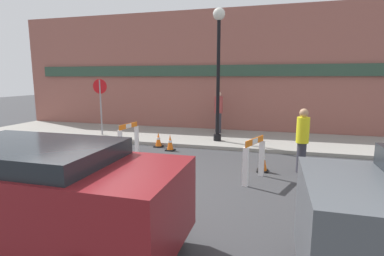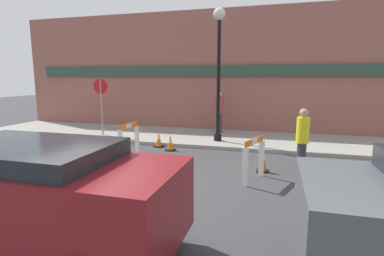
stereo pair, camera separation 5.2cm
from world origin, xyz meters
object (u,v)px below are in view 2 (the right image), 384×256
object	(u,v)px
person_pedestrian	(219,111)
person_worker	(302,138)
streetlamp_post	(219,57)
stop_sign	(101,98)
parked_car_1	(30,190)

from	to	relation	value
person_pedestrian	person_worker	bearing A→B (deg)	102.88
streetlamp_post	person_worker	size ratio (longest dim) A/B	2.82
stop_sign	person_worker	bearing A→B (deg)	155.35
streetlamp_post	person_pedestrian	bearing A→B (deg)	99.40
stop_sign	person_pedestrian	world-z (taller)	stop_sign
person_worker	parked_car_1	world-z (taller)	person_worker
person_worker	parked_car_1	size ratio (longest dim) A/B	0.39
stop_sign	person_pedestrian	bearing A→B (deg)	-163.70
streetlamp_post	stop_sign	world-z (taller)	streetlamp_post
person_worker	person_pedestrian	bearing A→B (deg)	-58.38
parked_car_1	person_pedestrian	bearing A→B (deg)	84.15
streetlamp_post	person_worker	distance (m)	4.61
parked_car_1	streetlamp_post	bearing A→B (deg)	80.87
streetlamp_post	parked_car_1	world-z (taller)	streetlamp_post
streetlamp_post	stop_sign	distance (m)	5.13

